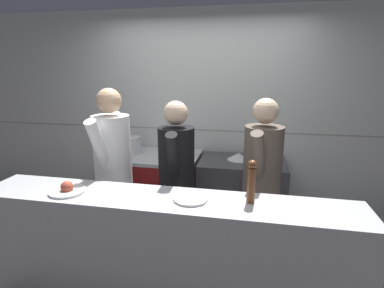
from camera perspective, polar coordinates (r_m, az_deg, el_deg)
The scene contains 14 objects.
ground_plane at distance 2.98m, azimuth -2.84°, elevation -25.70°, with size 14.00×14.00×0.00m, color #383333.
wall_back_tiled at distance 3.79m, azimuth 2.39°, elevation 5.02°, with size 8.00×0.06×2.60m.
oven_range at distance 3.77m, azimuth -6.84°, elevation -8.61°, with size 1.04×0.71×0.90m.
prep_counter at distance 3.61m, azimuth 9.34°, elevation -9.94°, with size 0.97×0.65×0.89m.
pass_counter at distance 2.49m, azimuth -5.17°, elevation -20.68°, with size 2.87×0.45×0.99m.
stock_pot at distance 3.71m, azimuth -11.43°, elevation -0.12°, with size 0.24×0.24×0.20m.
sauce_pot at distance 3.50m, azimuth -2.25°, elevation -1.20°, with size 0.33×0.33×0.15m.
mixing_bowl_steel at distance 3.48m, azimuth 8.84°, elevation -2.31°, with size 0.26×0.26×0.08m.
plated_dish_main at distance 2.50m, azimuth -22.67°, elevation -8.01°, with size 0.27×0.27×0.10m.
plated_dish_appetiser at distance 2.19m, azimuth -0.25°, elevation -10.38°, with size 0.25×0.25×0.02m.
pepper_mill at distance 2.14m, azimuth 11.26°, elevation -6.87°, with size 0.06×0.06×0.31m.
chef_head_cook at distance 3.00m, azimuth -14.73°, elevation -4.55°, with size 0.37×0.76×1.74m.
chef_sous at distance 2.81m, azimuth -2.94°, elevation -6.58°, with size 0.37×0.72×1.63m.
chef_line at distance 2.78m, azimuth 13.10°, elevation -6.80°, with size 0.41×0.73×1.67m.
Camera 1 is at (0.57, -2.20, 1.91)m, focal length 28.00 mm.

